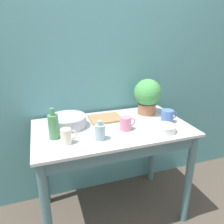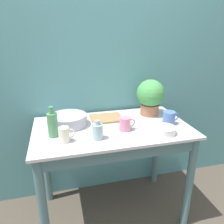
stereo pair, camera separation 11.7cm
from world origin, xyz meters
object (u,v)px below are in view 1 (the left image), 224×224
Objects in this scene: bowl_wash_large at (68,121)px; mug_cream at (67,136)px; tray_board at (105,118)px; potted_plant at (148,95)px; bottle_short at (100,132)px; mug_pink at (126,123)px; bottle_tall at (54,126)px; bowl_small_enamel_white at (165,128)px; mug_blue at (167,116)px.

bowl_wash_large is 0.28m from mug_cream.
potted_plant is at bearing 1.72° from tray_board.
mug_pink is (0.22, 0.09, -0.01)m from bottle_short.
potted_plant is 0.64m from bottle_short.
bottle_tall reaches higher than tray_board.
mug_pink is 0.29m from bowl_small_enamel_white.
tray_board is at bearing 41.78° from mug_cream.
mug_pink is (-0.31, -0.26, -0.12)m from potted_plant.
mug_blue is (0.82, 0.10, -0.00)m from mug_cream.
tray_board is (-0.46, 0.22, -0.04)m from mug_blue.
bottle_short reaches higher than bowl_wash_large.
bowl_small_enamel_white is (0.78, -0.15, -0.07)m from bottle_tall.
mug_pink is 0.90× the size of mug_blue.
mug_pink reaches higher than tray_board.
bottle_tall is 1.38× the size of bowl_small_enamel_white.
bottle_short is at bearing -169.48° from mug_blue.
bowl_small_enamel_white is 0.61× the size of tray_board.
mug_pink is 0.26m from tray_board.
mug_cream is at bearing -170.38° from mug_pink.
bottle_tall reaches higher than mug_cream.
bottle_short is (0.18, -0.29, 0.01)m from bowl_wash_large.
tray_board is at bearing 108.94° from mug_pink.
mug_pink is 0.77× the size of bowl_small_enamel_white.
mug_blue is 0.85× the size of bowl_small_enamel_white.
bottle_tall reaches higher than mug_pink.
potted_plant is 0.72m from bowl_wash_large.
mug_blue reaches higher than bowl_wash_large.
mug_cream is 0.82m from mug_blue.
bottle_short is 1.24× the size of mug_cream.
bottle_tall is (-0.12, -0.17, 0.05)m from bowl_wash_large.
mug_cream is 0.49m from tray_board.
mug_blue is at bearing -74.74° from potted_plant.
bottle_tall is at bearing 124.54° from mug_cream.
bottle_tall is 0.13m from mug_cream.
bowl_small_enamel_white is (0.48, -0.03, -0.03)m from bottle_short.
potted_plant reaches higher than bowl_wash_large.
bottle_tall reaches higher than bowl_wash_large.
potted_plant is at bearing 33.15° from bottle_short.
mug_blue is 0.51m from tray_board.
potted_plant reaches higher than mug_blue.
bottle_short is 0.86× the size of bowl_small_enamel_white.
potted_plant reaches higher than bottle_short.
mug_blue is at bearing -12.75° from bowl_wash_large.
potted_plant is 2.56× the size of mug_pink.
mug_cream is (-0.45, -0.08, 0.00)m from mug_pink.
tray_board is at bearing 153.78° from mug_blue.
bowl_small_enamel_white is at bearing -127.67° from mug_blue.
mug_blue is at bearing 52.33° from bowl_small_enamel_white.
mug_blue reaches higher than mug_pink.
bottle_tall is 0.49m from tray_board.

